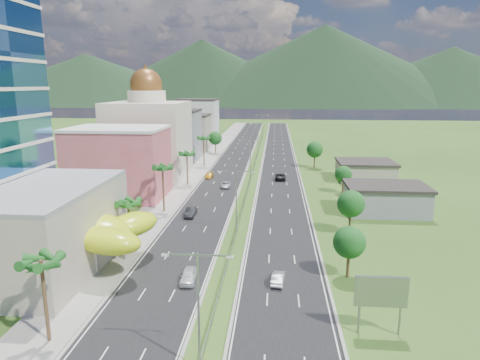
# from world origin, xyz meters

# --- Properties ---
(ground) EXTENTS (500.00, 500.00, 0.00)m
(ground) POSITION_xyz_m (0.00, 0.00, 0.00)
(ground) COLOR #2D5119
(ground) RESTS_ON ground
(road_left) EXTENTS (11.00, 260.00, 0.04)m
(road_left) POSITION_xyz_m (-7.50, 90.00, 0.02)
(road_left) COLOR black
(road_left) RESTS_ON ground
(road_right) EXTENTS (11.00, 260.00, 0.04)m
(road_right) POSITION_xyz_m (7.50, 90.00, 0.02)
(road_right) COLOR black
(road_right) RESTS_ON ground
(sidewalk_left) EXTENTS (7.00, 260.00, 0.12)m
(sidewalk_left) POSITION_xyz_m (-17.00, 90.00, 0.06)
(sidewalk_left) COLOR gray
(sidewalk_left) RESTS_ON ground
(median_guardrail) EXTENTS (0.10, 216.06, 0.76)m
(median_guardrail) POSITION_xyz_m (0.00, 71.99, 0.62)
(median_guardrail) COLOR gray
(median_guardrail) RESTS_ON ground
(streetlight_median_a) EXTENTS (6.04, 0.25, 11.00)m
(streetlight_median_a) POSITION_xyz_m (0.00, -25.00, 6.75)
(streetlight_median_a) COLOR gray
(streetlight_median_a) RESTS_ON ground
(streetlight_median_b) EXTENTS (6.04, 0.25, 11.00)m
(streetlight_median_b) POSITION_xyz_m (0.00, 10.00, 6.75)
(streetlight_median_b) COLOR gray
(streetlight_median_b) RESTS_ON ground
(streetlight_median_c) EXTENTS (6.04, 0.25, 11.00)m
(streetlight_median_c) POSITION_xyz_m (0.00, 50.00, 6.75)
(streetlight_median_c) COLOR gray
(streetlight_median_c) RESTS_ON ground
(streetlight_median_d) EXTENTS (6.04, 0.25, 11.00)m
(streetlight_median_d) POSITION_xyz_m (0.00, 95.00, 6.75)
(streetlight_median_d) COLOR gray
(streetlight_median_d) RESTS_ON ground
(streetlight_median_e) EXTENTS (6.04, 0.25, 11.00)m
(streetlight_median_e) POSITION_xyz_m (0.00, 140.00, 6.75)
(streetlight_median_e) COLOR gray
(streetlight_median_e) RESTS_ON ground
(lime_canopy) EXTENTS (18.00, 15.00, 7.40)m
(lime_canopy) POSITION_xyz_m (-20.00, -4.00, 4.99)
(lime_canopy) COLOR #BCD314
(lime_canopy) RESTS_ON ground
(pink_shophouse) EXTENTS (20.00, 15.00, 15.00)m
(pink_shophouse) POSITION_xyz_m (-28.00, 32.00, 7.50)
(pink_shophouse) COLOR #C65153
(pink_shophouse) RESTS_ON ground
(domed_building) EXTENTS (20.00, 20.00, 28.70)m
(domed_building) POSITION_xyz_m (-28.00, 55.00, 11.35)
(domed_building) COLOR beige
(domed_building) RESTS_ON ground
(midrise_grey) EXTENTS (16.00, 15.00, 16.00)m
(midrise_grey) POSITION_xyz_m (-27.00, 80.00, 8.00)
(midrise_grey) COLOR gray
(midrise_grey) RESTS_ON ground
(midrise_beige) EXTENTS (16.00, 15.00, 13.00)m
(midrise_beige) POSITION_xyz_m (-27.00, 102.00, 6.50)
(midrise_beige) COLOR #9E9282
(midrise_beige) RESTS_ON ground
(midrise_white) EXTENTS (16.00, 15.00, 18.00)m
(midrise_white) POSITION_xyz_m (-27.00, 125.00, 9.00)
(midrise_white) COLOR silver
(midrise_white) RESTS_ON ground
(billboard) EXTENTS (5.20, 0.35, 6.20)m
(billboard) POSITION_xyz_m (17.00, -18.00, 4.42)
(billboard) COLOR gray
(billboard) RESTS_ON ground
(shed_near) EXTENTS (15.00, 10.00, 5.00)m
(shed_near) POSITION_xyz_m (28.00, 25.00, 2.50)
(shed_near) COLOR gray
(shed_near) RESTS_ON ground
(shed_far) EXTENTS (14.00, 12.00, 4.40)m
(shed_far) POSITION_xyz_m (30.00, 55.00, 2.20)
(shed_far) COLOR #9E9282
(shed_far) RESTS_ON ground
(palm_tree_a) EXTENTS (3.60, 3.60, 9.10)m
(palm_tree_a) POSITION_xyz_m (-15.50, -22.00, 8.02)
(palm_tree_a) COLOR #47301C
(palm_tree_a) RESTS_ON ground
(palm_tree_b) EXTENTS (3.60, 3.60, 8.10)m
(palm_tree_b) POSITION_xyz_m (-15.50, 2.00, 7.06)
(palm_tree_b) COLOR #47301C
(palm_tree_b) RESTS_ON ground
(palm_tree_c) EXTENTS (3.60, 3.60, 9.60)m
(palm_tree_c) POSITION_xyz_m (-15.50, 22.00, 8.50)
(palm_tree_c) COLOR #47301C
(palm_tree_c) RESTS_ON ground
(palm_tree_d) EXTENTS (3.60, 3.60, 8.60)m
(palm_tree_d) POSITION_xyz_m (-15.50, 45.00, 7.54)
(palm_tree_d) COLOR #47301C
(palm_tree_d) RESTS_ON ground
(palm_tree_e) EXTENTS (3.60, 3.60, 9.40)m
(palm_tree_e) POSITION_xyz_m (-15.50, 70.00, 8.31)
(palm_tree_e) COLOR #47301C
(palm_tree_e) RESTS_ON ground
(leafy_tree_lfar) EXTENTS (4.90, 4.90, 8.05)m
(leafy_tree_lfar) POSITION_xyz_m (-15.50, 95.00, 5.58)
(leafy_tree_lfar) COLOR #47301C
(leafy_tree_lfar) RESTS_ON ground
(leafy_tree_ra) EXTENTS (4.20, 4.20, 6.90)m
(leafy_tree_ra) POSITION_xyz_m (16.00, -5.00, 4.78)
(leafy_tree_ra) COLOR #47301C
(leafy_tree_ra) RESTS_ON ground
(leafy_tree_rb) EXTENTS (4.55, 4.55, 7.47)m
(leafy_tree_rb) POSITION_xyz_m (19.00, 12.00, 5.18)
(leafy_tree_rb) COLOR #47301C
(leafy_tree_rb) RESTS_ON ground
(leafy_tree_rc) EXTENTS (3.85, 3.85, 6.33)m
(leafy_tree_rc) POSITION_xyz_m (22.00, 40.00, 4.37)
(leafy_tree_rc) COLOR #47301C
(leafy_tree_rc) RESTS_ON ground
(leafy_tree_rd) EXTENTS (4.90, 4.90, 8.05)m
(leafy_tree_rd) POSITION_xyz_m (18.00, 70.00, 5.58)
(leafy_tree_rd) COLOR #47301C
(leafy_tree_rd) RESTS_ON ground
(mountain_ridge) EXTENTS (860.00, 140.00, 90.00)m
(mountain_ridge) POSITION_xyz_m (60.00, 450.00, 0.00)
(mountain_ridge) COLOR black
(mountain_ridge) RESTS_ON ground
(car_white_near_left) EXTENTS (2.09, 4.69, 1.57)m
(car_white_near_left) POSITION_xyz_m (-4.42, -8.17, 0.82)
(car_white_near_left) COLOR silver
(car_white_near_left) RESTS_ON road_left
(car_dark_left) EXTENTS (1.76, 5.01, 1.65)m
(car_dark_left) POSITION_xyz_m (-9.58, 19.19, 0.87)
(car_dark_left) COLOR black
(car_dark_left) RESTS_ON road_left
(car_silver_mid_left) EXTENTS (2.38, 4.83, 1.32)m
(car_silver_mid_left) POSITION_xyz_m (-5.65, 42.79, 0.70)
(car_silver_mid_left) COLOR #A6A9AE
(car_silver_mid_left) RESTS_ON road_left
(car_yellow_far_left) EXTENTS (1.86, 4.47, 1.29)m
(car_yellow_far_left) POSITION_xyz_m (-11.37, 53.46, 0.69)
(car_yellow_far_left) COLOR gold
(car_yellow_far_left) RESTS_ON road_left
(car_silver_right) EXTENTS (1.90, 4.28, 1.36)m
(car_silver_right) POSITION_xyz_m (6.94, -7.60, 0.72)
(car_silver_right) COLOR #AAACB2
(car_silver_right) RESTS_ON road_right
(car_dark_far_right) EXTENTS (2.78, 5.93, 1.64)m
(car_dark_far_right) POSITION_xyz_m (7.72, 52.74, 0.86)
(car_dark_far_right) COLOR black
(car_dark_far_right) RESTS_ON road_right
(motorcycle) EXTENTS (0.79, 1.97, 1.23)m
(motorcycle) POSITION_xyz_m (-12.30, -12.91, 0.65)
(motorcycle) COLOR black
(motorcycle) RESTS_ON road_left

